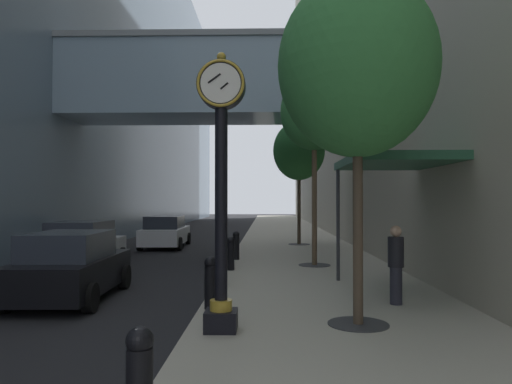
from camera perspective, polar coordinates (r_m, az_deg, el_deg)
The scene contains 17 objects.
ground_plane at distance 28.26m, azimuth -1.56°, elevation -5.87°, with size 110.00×110.00×0.00m, color black.
sidewalk_right at distance 31.25m, azimuth 4.00°, elevation -5.28°, with size 5.73×80.00×0.14m, color #ADA593.
building_block_left at distance 35.20m, azimuth -21.36°, elevation 15.95°, with size 22.25×80.00×25.33m.
street_clock at distance 8.20m, azimuth -4.21°, elevation 1.83°, with size 0.84×0.55×4.81m.
bollard_nearest at distance 4.80m, azimuth -13.84°, elevation -21.38°, with size 0.26×0.26×1.08m.
bollard_third at distance 10.01m, azimuth -5.50°, elevation -10.64°, with size 0.26×0.26×1.08m.
bollard_fourth at distance 12.70m, azimuth -4.02°, elevation -8.60°, with size 0.26×0.26×1.08m.
bollard_fifth at distance 15.40m, azimuth -3.07°, elevation -7.27°, with size 0.26×0.26×1.08m.
bollard_sixth at distance 18.11m, azimuth -2.40°, elevation -6.34°, with size 0.26×0.26×1.08m.
street_tree_near at distance 9.11m, azimuth 12.07°, elevation 14.50°, with size 2.90×2.90×6.36m.
street_tree_mid_near at distance 16.84m, azimuth 7.01°, elevation 9.44°, with size 2.35×2.35×6.69m.
street_tree_mid_far at distance 24.51m, azimuth 5.18°, elevation 4.93°, with size 2.65×2.65×6.33m.
pedestrian_walking at distance 10.77m, azimuth 16.47°, elevation -8.13°, with size 0.45×0.45×1.70m.
storefront_awning at distance 12.20m, azimuth 15.97°, elevation 3.25°, with size 2.40×3.60×3.30m.
car_black_near at distance 12.31m, azimuth -21.36°, elevation -8.37°, with size 2.16×4.14×1.63m.
car_white_mid at distance 24.61m, azimuth -10.83°, elevation -4.74°, with size 2.22×4.69×1.61m.
car_silver_far at distance 17.32m, azimuth -20.13°, elevation -6.17°, with size 2.10×4.16×1.68m.
Camera 1 is at (1.41, -1.13, 2.38)m, focal length 33.27 mm.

